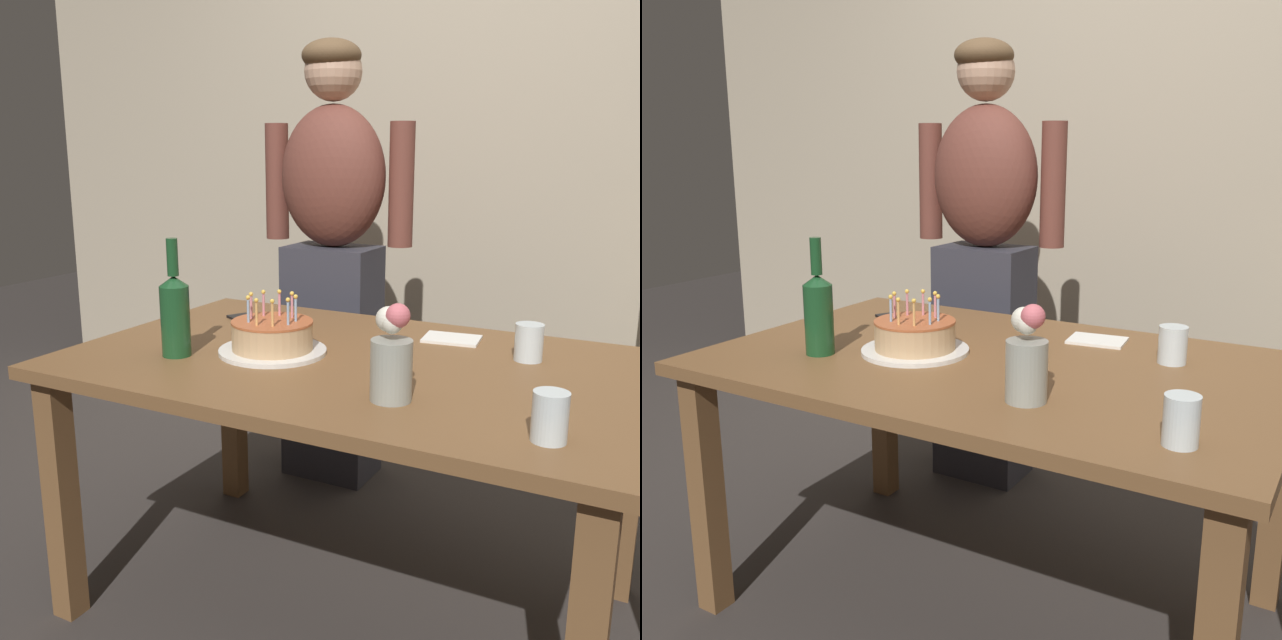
% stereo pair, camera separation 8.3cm
% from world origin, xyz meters
% --- Properties ---
extents(ground_plane, '(10.00, 10.00, 0.00)m').
position_xyz_m(ground_plane, '(0.00, 0.00, 0.00)').
color(ground_plane, '#332D2B').
extents(back_wall, '(5.20, 0.10, 2.60)m').
position_xyz_m(back_wall, '(0.00, 1.55, 1.30)').
color(back_wall, tan).
rests_on(back_wall, ground_plane).
extents(dining_table, '(1.50, 0.96, 0.74)m').
position_xyz_m(dining_table, '(0.00, 0.00, 0.64)').
color(dining_table, brown).
rests_on(dining_table, ground_plane).
extents(birthday_cake, '(0.30, 0.30, 0.16)m').
position_xyz_m(birthday_cake, '(-0.21, -0.06, 0.78)').
color(birthday_cake, white).
rests_on(birthday_cake, dining_table).
extents(water_glass_near, '(0.07, 0.07, 0.10)m').
position_xyz_m(water_glass_near, '(0.57, -0.32, 0.79)').
color(water_glass_near, silver).
rests_on(water_glass_near, dining_table).
extents(water_glass_far, '(0.07, 0.07, 0.10)m').
position_xyz_m(water_glass_far, '(0.42, 0.20, 0.79)').
color(water_glass_far, silver).
rests_on(water_glass_far, dining_table).
extents(wine_bottle, '(0.08, 0.08, 0.32)m').
position_xyz_m(wine_bottle, '(-0.43, -0.20, 0.86)').
color(wine_bottle, '#194723').
rests_on(wine_bottle, dining_table).
extents(cell_phone, '(0.16, 0.13, 0.01)m').
position_xyz_m(cell_phone, '(-0.49, 0.22, 0.74)').
color(cell_phone, black).
rests_on(cell_phone, dining_table).
extents(napkin_stack, '(0.17, 0.14, 0.01)m').
position_xyz_m(napkin_stack, '(0.18, 0.30, 0.74)').
color(napkin_stack, white).
rests_on(napkin_stack, dining_table).
extents(flower_vase, '(0.09, 0.09, 0.22)m').
position_xyz_m(flower_vase, '(0.21, -0.25, 0.84)').
color(flower_vase, '#999E93').
rests_on(flower_vase, dining_table).
extents(person_man_bearded, '(0.61, 0.27, 1.66)m').
position_xyz_m(person_man_bearded, '(-0.44, 0.75, 0.87)').
color(person_man_bearded, '#33333D').
rests_on(person_man_bearded, ground_plane).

